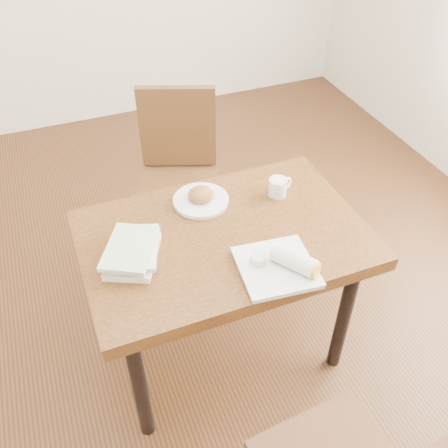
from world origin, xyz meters
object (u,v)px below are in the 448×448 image
object	(u,v)px
plate_scone	(201,198)
book_stack	(133,251)
coffee_mug	(278,187)
table	(224,251)
chair_far	(179,168)
plate_burrito	(282,265)

from	to	relation	value
plate_scone	book_stack	xyz separation A→B (m)	(-0.34, -0.22, 0.01)
coffee_mug	book_stack	xyz separation A→B (m)	(-0.67, -0.15, -0.01)
plate_scone	table	bearing A→B (deg)	-85.01
chair_far	table	bearing A→B (deg)	-93.54
plate_scone	book_stack	bearing A→B (deg)	-147.84
plate_scone	plate_burrito	size ratio (longest dim) A/B	0.79
chair_far	plate_burrito	world-z (taller)	chair_far
coffee_mug	book_stack	bearing A→B (deg)	-167.42
coffee_mug	plate_scone	bearing A→B (deg)	168.61
chair_far	coffee_mug	distance (m)	0.72
chair_far	plate_burrito	xyz separation A→B (m)	(0.07, -1.04, 0.23)
table	plate_scone	world-z (taller)	plate_scone
table	chair_far	world-z (taller)	chair_far
table	plate_scone	xyz separation A→B (m)	(-0.02, 0.22, 0.12)
table	book_stack	size ratio (longest dim) A/B	3.64
coffee_mug	book_stack	world-z (taller)	coffee_mug
coffee_mug	plate_burrito	world-z (taller)	plate_burrito
table	plate_scone	size ratio (longest dim) A/B	4.72
chair_far	coffee_mug	world-z (taller)	chair_far
table	plate_scone	distance (m)	0.25
coffee_mug	plate_burrito	bearing A→B (deg)	-114.57
plate_burrito	book_stack	bearing A→B (deg)	151.65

